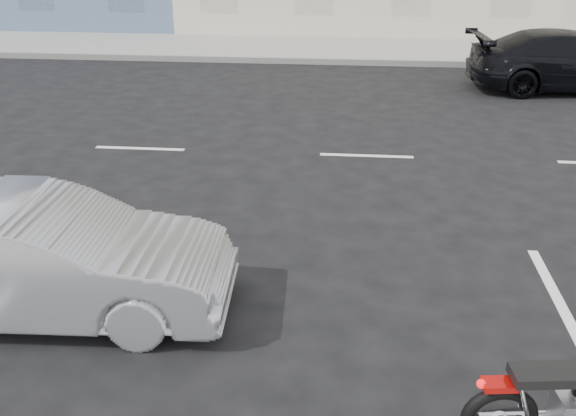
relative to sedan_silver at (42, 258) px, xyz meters
The scene contains 5 objects.
ground 7.40m from the sedan_silver, 42.67° to the left, with size 120.00×120.00×0.00m, color black.
sidewalk_far 13.72m from the sedan_silver, 88.23° to the left, with size 80.00×3.40×0.15m, color gray.
curb_far 12.02m from the sedan_silver, 87.98° to the left, with size 80.00×0.12×0.16m, color gray.
sedan_silver is the anchor object (origin of this frame).
car_far 12.81m from the sedan_silver, 50.46° to the left, with size 1.88×4.63×1.34m, color black.
Camera 1 is at (-2.40, -10.45, 3.90)m, focal length 40.00 mm.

